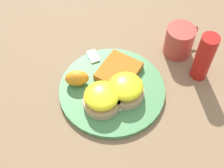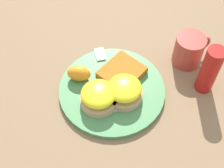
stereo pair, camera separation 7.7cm
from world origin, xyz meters
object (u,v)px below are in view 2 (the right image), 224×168
Objects in this scene: cup at (189,50)px; condiment_bottle at (209,70)px; sandwich_benedict_right at (124,91)px; sandwich_benedict_left at (99,97)px; fork at (105,73)px; orange_wedge at (79,73)px; hashbrown_patty at (122,72)px.

cup is 0.75× the size of condiment_bottle.
cup reaches higher than sandwich_benedict_right.
sandwich_benedict_left is at bearing 166.81° from condiment_bottle.
cup reaches higher than fork.
sandwich_benedict_right is at bearing -80.96° from fork.
condiment_bottle is at bearing -32.01° from fork.
sandwich_benedict_left is 0.86× the size of cup.
orange_wedge is 0.32m from condiment_bottle.
sandwich_benedict_left is at bearing -79.35° from orange_wedge.
hashbrown_patty is at bearing 173.60° from cup.
sandwich_benedict_left is 0.65× the size of condiment_bottle.
sandwich_benedict_left is at bearing -149.24° from hashbrown_patty.
sandwich_benedict_left is 0.45× the size of fork.
hashbrown_patty is at bearing 68.34° from sandwich_benedict_right.
orange_wedge is 0.29× the size of fork.
sandwich_benedict_right reaches higher than orange_wedge.
sandwich_benedict_left is 0.09m from orange_wedge.
cup is (0.19, -0.02, 0.02)m from hashbrown_patty.
sandwich_benedict_left is 0.89× the size of hashbrown_patty.
sandwich_benedict_right is 1.52× the size of orange_wedge.
orange_wedge is at bearing 128.86° from sandwich_benedict_right.
sandwich_benedict_right is (0.06, -0.01, 0.00)m from sandwich_benedict_left.
hashbrown_patty is 0.19m from cup.
hashbrown_patty is at bearing -27.97° from fork.
condiment_bottle is (0.27, -0.06, 0.03)m from sandwich_benedict_left.
orange_wedge is at bearing 167.58° from fork.
sandwich_benedict_right is 0.45× the size of fork.
sandwich_benedict_left is 1.52× the size of orange_wedge.
condiment_bottle reaches higher than sandwich_benedict_right.
fork is (0.05, 0.07, -0.02)m from sandwich_benedict_left.
cup is at bearing 84.37° from condiment_bottle.
sandwich_benedict_left reaches higher than fork.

